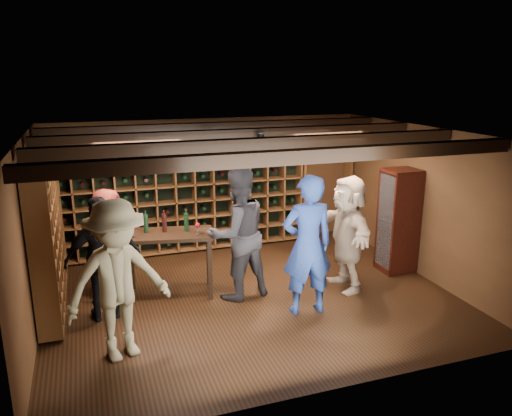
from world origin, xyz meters
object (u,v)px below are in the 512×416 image
object	(u,v)px
display_cabinet	(398,223)
guest_beige	(347,233)
man_blue_shirt	(307,245)
guest_red_floral	(109,242)
guest_khaki	(118,281)
man_grey_suit	(238,234)
guest_woman_black	(104,259)
tasting_table	(169,241)

from	to	relation	value
display_cabinet	guest_beige	size ratio (longest dim) A/B	0.96
man_blue_shirt	guest_beige	xyz separation A→B (m)	(0.94, 0.56, -0.09)
display_cabinet	guest_red_floral	world-z (taller)	display_cabinet
guest_khaki	guest_beige	bearing A→B (deg)	-2.90
display_cabinet	guest_red_floral	distance (m)	4.75
man_grey_suit	guest_woman_black	xyz separation A→B (m)	(-1.93, -0.07, -0.13)
display_cabinet	guest_beige	world-z (taller)	guest_beige
display_cabinet	tasting_table	world-z (taller)	display_cabinet
display_cabinet	man_grey_suit	distance (m)	2.89
display_cabinet	man_blue_shirt	xyz separation A→B (m)	(-2.12, -0.91, 0.15)
display_cabinet	guest_khaki	xyz separation A→B (m)	(-4.70, -1.25, 0.12)
display_cabinet	guest_khaki	world-z (taller)	guest_khaki
guest_khaki	tasting_table	bearing A→B (deg)	44.27
man_blue_shirt	display_cabinet	bearing A→B (deg)	-152.27
display_cabinet	tasting_table	bearing A→B (deg)	175.40
display_cabinet	man_grey_suit	bearing A→B (deg)	-177.85
guest_khaki	guest_beige	distance (m)	3.64
guest_woman_black	tasting_table	size ratio (longest dim) A/B	1.23
display_cabinet	tasting_table	xyz separation A→B (m)	(-3.85, 0.31, 0.01)
display_cabinet	man_grey_suit	size ratio (longest dim) A/B	0.87
man_blue_shirt	man_grey_suit	world-z (taller)	man_blue_shirt
man_grey_suit	guest_khaki	xyz separation A→B (m)	(-1.81, -1.14, -0.02)
display_cabinet	man_blue_shirt	bearing A→B (deg)	-156.67
man_grey_suit	guest_red_floral	size ratio (longest dim) A/B	1.20
man_grey_suit	guest_khaki	size ratio (longest dim) A/B	1.03
guest_red_floral	guest_khaki	xyz separation A→B (m)	(0.01, -1.88, 0.14)
guest_beige	man_grey_suit	bearing A→B (deg)	-96.08
guest_woman_black	guest_khaki	size ratio (longest dim) A/B	0.89
man_grey_suit	tasting_table	size ratio (longest dim) A/B	1.41
display_cabinet	man_grey_suit	xyz separation A→B (m)	(-2.89, -0.11, 0.15)
man_blue_shirt	guest_red_floral	distance (m)	3.02
guest_red_floral	guest_woman_black	bearing A→B (deg)	-159.34
guest_red_floral	guest_beige	world-z (taller)	guest_beige
display_cabinet	guest_khaki	distance (m)	4.87
display_cabinet	guest_woman_black	size ratio (longest dim) A/B	1.00
man_blue_shirt	guest_red_floral	bearing A→B (deg)	-26.33
guest_khaki	tasting_table	world-z (taller)	guest_khaki
display_cabinet	guest_red_floral	xyz separation A→B (m)	(-4.71, 0.63, -0.02)
display_cabinet	tasting_table	distance (m)	3.87
guest_woman_black	tasting_table	xyz separation A→B (m)	(0.97, 0.49, -0.01)
guest_woman_black	guest_beige	xyz separation A→B (m)	(3.65, -0.17, 0.04)
guest_khaki	man_grey_suit	bearing A→B (deg)	14.98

